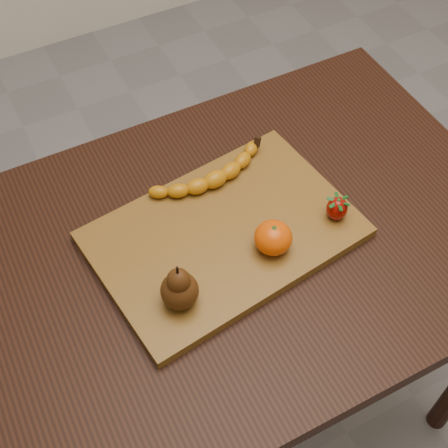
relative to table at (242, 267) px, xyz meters
name	(u,v)px	position (x,y,z in m)	size (l,w,h in m)	color
ground	(236,398)	(0.00, 0.00, -0.66)	(3.50, 3.50, 0.00)	slate
table	(242,267)	(0.00, 0.00, 0.00)	(1.00, 0.70, 0.76)	black
cutting_board	(224,234)	(-0.03, 0.01, 0.11)	(0.45, 0.30, 0.02)	brown
banana	(215,179)	(0.00, 0.12, 0.13)	(0.20, 0.05, 0.03)	#C27909
pear	(179,285)	(-0.16, -0.08, 0.17)	(0.06, 0.06, 0.10)	#45240B
mandarin	(273,238)	(0.03, -0.06, 0.15)	(0.07, 0.07, 0.06)	#E34B02
strawberry	(337,208)	(0.16, -0.05, 0.14)	(0.04, 0.04, 0.05)	#890903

